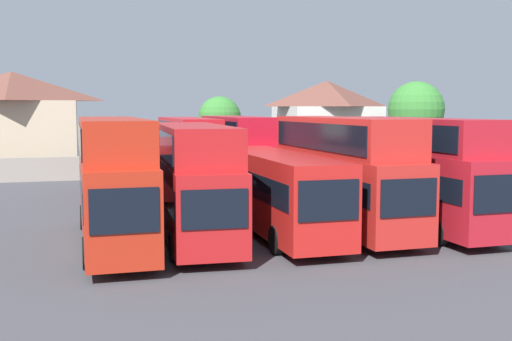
# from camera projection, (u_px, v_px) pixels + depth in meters

# --- Properties ---
(ground) EXTENTS (140.00, 140.00, 0.00)m
(ground) POSITION_uv_depth(u_px,v_px,m) (199.00, 186.00, 44.52)
(ground) COLOR #424247
(depot_boundary_wall) EXTENTS (56.00, 0.50, 1.80)m
(depot_boundary_wall) POSITION_uv_depth(u_px,v_px,m) (186.00, 166.00, 50.24)
(depot_boundary_wall) COLOR gray
(depot_boundary_wall) RESTS_ON ground
(bus_1) EXTENTS (2.63, 12.01, 5.07)m
(bus_1) POSITION_uv_depth(u_px,v_px,m) (112.00, 174.00, 25.24)
(bus_1) COLOR #B22614
(bus_1) RESTS_ON ground
(bus_2) EXTENTS (3.04, 10.95, 4.78)m
(bus_2) POSITION_uv_depth(u_px,v_px,m) (194.00, 176.00, 25.97)
(bus_2) COLOR #B3191B
(bus_2) RESTS_ON ground
(bus_3) EXTENTS (2.74, 11.70, 3.52)m
(bus_3) POSITION_uv_depth(u_px,v_px,m) (276.00, 189.00, 27.24)
(bus_3) COLOR red
(bus_3) RESTS_ON ground
(bus_4) EXTENTS (2.85, 11.07, 5.07)m
(bus_4) POSITION_uv_depth(u_px,v_px,m) (343.00, 167.00, 27.99)
(bus_4) COLOR red
(bus_4) RESTS_ON ground
(bus_5) EXTENTS (2.76, 11.27, 5.03)m
(bus_5) POSITION_uv_depth(u_px,v_px,m) (416.00, 167.00, 28.64)
(bus_5) COLOR #B31924
(bus_5) RESTS_ON ground
(bus_6) EXTENTS (3.36, 10.85, 3.45)m
(bus_6) POSITION_uv_depth(u_px,v_px,m) (125.00, 165.00, 38.92)
(bus_6) COLOR red
(bus_6) RESTS_ON ground
(bus_7) EXTENTS (2.65, 11.22, 4.84)m
(bus_7) POSITION_uv_depth(u_px,v_px,m) (189.00, 151.00, 40.45)
(bus_7) COLOR red
(bus_7) RESTS_ON ground
(bus_8) EXTENTS (2.91, 10.53, 4.93)m
(bus_8) POSITION_uv_depth(u_px,v_px,m) (237.00, 150.00, 41.12)
(bus_8) COLOR red
(bus_8) RESTS_ON ground
(bus_9) EXTENTS (3.11, 11.35, 3.43)m
(bus_9) POSITION_uv_depth(u_px,v_px,m) (286.00, 162.00, 41.62)
(bus_9) COLOR #B31E1D
(bus_9) RESTS_ON ground
(house_terrace_left) EXTENTS (10.78, 7.55, 8.50)m
(house_terrace_left) POSITION_uv_depth(u_px,v_px,m) (13.00, 122.00, 52.70)
(house_terrace_left) COLOR #C6B293
(house_terrace_left) RESTS_ON ground
(house_terrace_centre) EXTENTS (9.02, 8.13, 8.07)m
(house_terrace_centre) POSITION_uv_depth(u_px,v_px,m) (326.00, 122.00, 60.31)
(house_terrace_centre) COLOR silver
(house_terrace_centre) RESTS_ON ground
(tree_left_of_lot) EXTENTS (3.62, 3.62, 6.46)m
(tree_left_of_lot) POSITION_uv_depth(u_px,v_px,m) (220.00, 119.00, 53.16)
(tree_left_of_lot) COLOR brown
(tree_left_of_lot) RESTS_ON ground
(tree_behind_wall) EXTENTS (4.69, 4.69, 7.72)m
(tree_behind_wall) POSITION_uv_depth(u_px,v_px,m) (416.00, 110.00, 53.00)
(tree_behind_wall) COLOR brown
(tree_behind_wall) RESTS_ON ground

